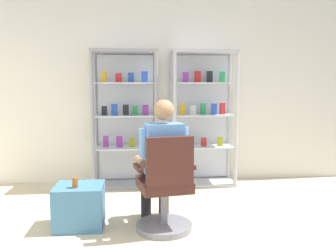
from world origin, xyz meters
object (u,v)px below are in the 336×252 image
office_chair (165,192)px  seated_shopkeeper (161,157)px  storage_crate (80,206)px  display_cabinet_left (125,118)px  tea_glass (75,182)px  display_cabinet_right (202,117)px

office_chair → seated_shopkeeper: seated_shopkeeper is taller
seated_shopkeeper → storage_crate: 0.97m
display_cabinet_left → storage_crate: display_cabinet_left is taller
display_cabinet_left → tea_glass: (-0.45, -1.60, -0.48)m
storage_crate → tea_glass: 0.28m
office_chair → tea_glass: (-0.88, 0.12, 0.09)m
display_cabinet_right → tea_glass: bearing=-134.0°
seated_shopkeeper → tea_glass: 0.88m
storage_crate → display_cabinet_right: bearing=45.0°
seated_shopkeeper → display_cabinet_right: bearing=65.9°
display_cabinet_left → display_cabinet_right: bearing=0.0°
display_cabinet_left → display_cabinet_right: 1.10m
display_cabinet_left → office_chair: (0.43, -1.73, -0.57)m
display_cabinet_left → office_chair: display_cabinet_left is taller
storage_crate → office_chair: bearing=-13.5°
storage_crate → display_cabinet_left: bearing=74.4°
display_cabinet_left → storage_crate: size_ratio=3.96×
display_cabinet_left → storage_crate: (-0.42, -1.52, -0.75)m
seated_shopkeeper → tea_glass: size_ratio=12.15×
office_chair → storage_crate: (-0.85, 0.20, -0.18)m
display_cabinet_right → office_chair: (-0.67, -1.73, -0.57)m
storage_crate → tea_glass: bearing=-106.7°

